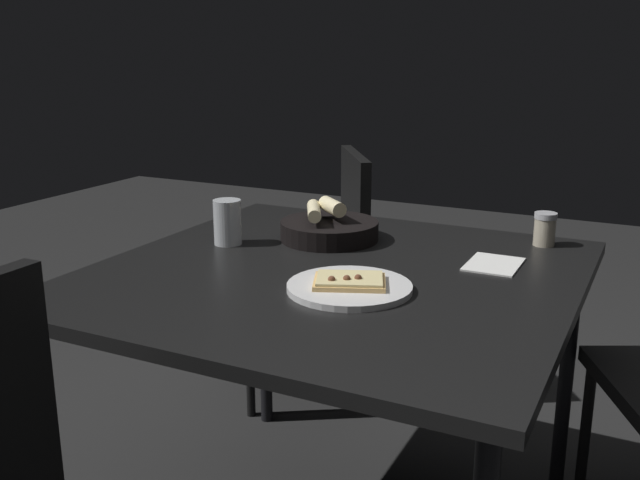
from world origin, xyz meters
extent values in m
cube|color=black|center=(0.00, 0.00, 0.73)|extent=(1.08, 1.08, 0.03)
cylinder|color=black|center=(0.48, -0.48, 0.36)|extent=(0.04, 0.04, 0.72)
cylinder|color=black|center=(-0.48, 0.48, 0.36)|extent=(0.04, 0.04, 0.72)
cylinder|color=black|center=(0.48, 0.48, 0.36)|extent=(0.04, 0.04, 0.72)
cylinder|color=white|center=(-0.11, -0.09, 0.75)|extent=(0.27, 0.27, 0.01)
cube|color=#DCAF69|center=(-0.11, -0.09, 0.77)|extent=(0.16, 0.18, 0.01)
cube|color=beige|center=(-0.11, -0.09, 0.77)|extent=(0.15, 0.17, 0.01)
sphere|color=brown|center=(-0.11, -0.11, 0.78)|extent=(0.02, 0.02, 0.02)
sphere|color=brown|center=(-0.15, -0.06, 0.78)|extent=(0.02, 0.02, 0.02)
sphere|color=brown|center=(-0.13, -0.09, 0.78)|extent=(0.02, 0.02, 0.02)
cylinder|color=black|center=(0.24, 0.13, 0.77)|extent=(0.26, 0.26, 0.05)
cylinder|color=beige|center=(0.25, 0.13, 0.84)|extent=(0.10, 0.10, 0.04)
cylinder|color=beige|center=(0.21, 0.16, 0.83)|extent=(0.14, 0.10, 0.03)
cylinder|color=red|center=(0.30, 0.11, 0.77)|extent=(0.06, 0.06, 0.03)
cylinder|color=silver|center=(0.08, 0.35, 0.81)|extent=(0.07, 0.07, 0.12)
cylinder|color=#BC921E|center=(0.08, 0.35, 0.78)|extent=(0.06, 0.06, 0.06)
cylinder|color=#BFB299|center=(0.44, -0.40, 0.78)|extent=(0.06, 0.06, 0.07)
cylinder|color=maroon|center=(0.44, -0.40, 0.77)|extent=(0.05, 0.05, 0.04)
cylinder|color=#B7B7BC|center=(0.44, -0.40, 0.83)|extent=(0.06, 0.06, 0.01)
cube|color=white|center=(0.21, -0.32, 0.75)|extent=(0.16, 0.12, 0.00)
cylinder|color=black|center=(0.48, -0.55, 0.21)|extent=(0.03, 0.03, 0.42)
cube|color=black|center=(0.74, 0.49, 0.41)|extent=(0.61, 0.61, 0.04)
cube|color=black|center=(0.85, 0.32, 0.66)|extent=(0.37, 0.26, 0.45)
cylinder|color=black|center=(0.80, 0.75, 0.20)|extent=(0.03, 0.03, 0.39)
cylinder|color=black|center=(0.48, 0.55, 0.20)|extent=(0.03, 0.03, 0.39)
cylinder|color=black|center=(1.01, 0.44, 0.20)|extent=(0.03, 0.03, 0.39)
cylinder|color=black|center=(0.69, 0.23, 0.20)|extent=(0.03, 0.03, 0.39)
camera|label=1|loc=(-1.45, -0.68, 1.26)|focal=40.51mm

